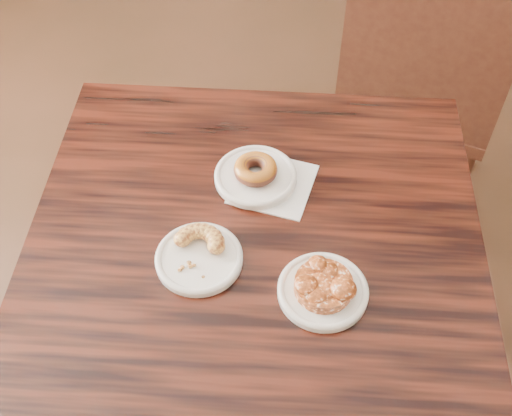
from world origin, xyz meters
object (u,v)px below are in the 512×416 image
(chair_far, at_px, (424,88))
(glazed_donut, at_px, (256,169))
(cruller_fragment, at_px, (198,252))
(apple_fritter, at_px, (324,284))
(cafe_table, at_px, (255,339))

(chair_far, relative_size, glazed_donut, 10.70)
(cruller_fragment, bearing_deg, apple_fritter, -2.72)
(chair_far, bearing_deg, glazed_donut, 75.38)
(glazed_donut, relative_size, cruller_fragment, 0.81)
(cruller_fragment, bearing_deg, cafe_table, 40.26)
(glazed_donut, xyz_separation_m, apple_fritter, (0.18, -0.22, -0.00))
(cafe_table, relative_size, chair_far, 0.91)
(cruller_fragment, bearing_deg, glazed_donut, 77.42)
(chair_far, bearing_deg, apple_fritter, 90.15)
(apple_fritter, height_order, cruller_fragment, apple_fritter)
(cafe_table, height_order, glazed_donut, glazed_donut)
(chair_far, distance_m, cruller_fragment, 1.07)
(glazed_donut, bearing_deg, cruller_fragment, -102.58)
(glazed_donut, xyz_separation_m, cruller_fragment, (-0.05, -0.21, -0.00))
(cafe_table, distance_m, apple_fritter, 0.43)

